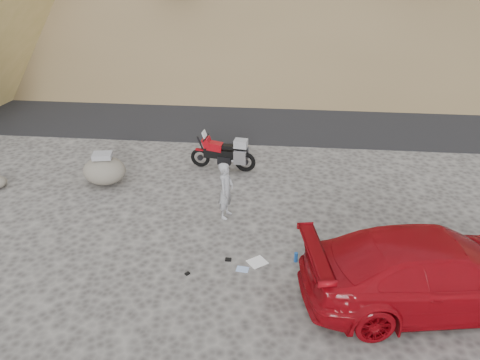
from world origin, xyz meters
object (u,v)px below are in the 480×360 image
object	(u,v)px
motorcycle	(226,154)
boulder	(104,170)
man	(226,216)
red_car	(428,300)

from	to	relation	value
motorcycle	boulder	size ratio (longest dim) A/B	1.63
man	boulder	world-z (taller)	boulder
motorcycle	red_car	size ratio (longest dim) A/B	0.40
boulder	motorcycle	bearing A→B (deg)	20.08
motorcycle	boulder	bearing A→B (deg)	-153.02
man	boulder	xyz separation A→B (m)	(-4.04, 1.58, 0.46)
motorcycle	man	bearing A→B (deg)	-75.77
motorcycle	man	distance (m)	3.00
motorcycle	boulder	world-z (taller)	motorcycle
man	red_car	bearing A→B (deg)	-106.86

